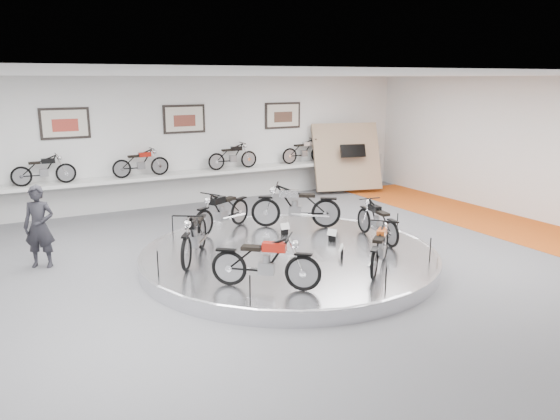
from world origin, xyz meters
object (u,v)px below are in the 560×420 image
bike_a (296,206)px  display_platform (289,257)px  shelf (189,174)px  bike_c (194,235)px  bike_f (377,221)px  bike_d (266,262)px  bike_e (380,247)px  visitor (39,227)px  bike_b (222,211)px

bike_a → display_platform: bearing=87.5°
shelf → bike_c: size_ratio=6.17×
shelf → bike_c: bearing=-108.4°
bike_c → bike_f: (4.17, -0.69, -0.07)m
bike_d → bike_f: size_ratio=1.09×
display_platform → bike_a: size_ratio=3.38×
bike_e → bike_c: bearing=100.4°
bike_e → visitor: (-5.71, 4.22, 0.14)m
bike_a → bike_e: size_ratio=1.24×
bike_c → bike_f: size_ratio=1.15×
display_platform → bike_c: 2.14m
bike_f → bike_d: bearing=120.0°
display_platform → visitor: bearing=153.5°
bike_c → bike_f: 4.23m
bike_d → bike_f: bearing=61.7°
bike_b → bike_e: 4.33m
bike_b → bike_f: bearing=112.0°
bike_c → visitor: 3.36m
bike_b → bike_c: bearing=24.4°
display_platform → bike_f: (2.19, -0.25, 0.61)m
shelf → bike_d: bearing=-100.0°
shelf → visitor: 6.23m
visitor → shelf: bearing=67.4°
bike_a → visitor: 5.87m
bike_b → bike_e: bearing=84.4°
bike_f → bike_b: bearing=58.1°
bike_a → bike_d: bike_a is taller
bike_e → bike_f: 2.01m
bike_e → bike_d: bearing=134.3°
bike_a → bike_c: 3.27m
bike_c → bike_f: bearing=113.2°
bike_c → bike_e: bearing=84.8°
bike_a → bike_c: bearing=52.4°
bike_c → bike_d: bike_c is taller
bike_d → shelf: bearing=119.8°
visitor → display_platform: bearing=0.5°
display_platform → bike_a: bearing=55.5°
shelf → visitor: bearing=-139.5°
bike_e → shelf: bearing=54.9°
shelf → bike_e: size_ratio=7.24×
display_platform → bike_d: size_ratio=3.79×
bike_c → visitor: (-2.75, 1.93, 0.06)m
shelf → bike_c: bike_c is taller
bike_a → bike_d: (-2.51, -3.28, -0.06)m
bike_d → display_platform: bearing=89.7°
shelf → visitor: visitor is taller
display_platform → bike_e: (0.98, -1.86, 0.60)m
bike_b → bike_c: 2.17m
bike_a → bike_d: size_ratio=1.12×
shelf → visitor: size_ratio=6.21×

